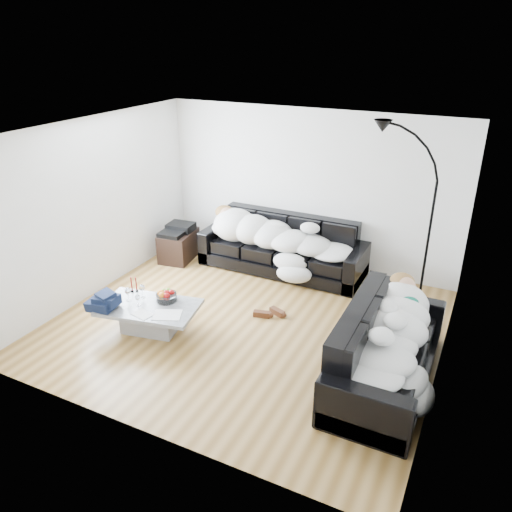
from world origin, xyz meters
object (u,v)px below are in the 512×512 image
at_px(fruit_bowl, 166,295).
at_px(stereo, 178,229).
at_px(wine_glass_a, 142,291).
at_px(shoes, 269,313).
at_px(sleeper_back, 281,235).
at_px(coffee_table, 150,318).
at_px(candle_left, 132,285).
at_px(floor_lamp, 429,232).
at_px(candle_right, 136,285).
at_px(av_cabinet, 179,245).
at_px(wine_glass_c, 138,300).
at_px(sofa_back, 282,245).
at_px(sleeper_right, 390,331).
at_px(wine_glass_b, 128,294).
at_px(sofa_right, 388,347).

xyz_separation_m(fruit_bowl, stereo, (-1.10, 1.88, 0.10)).
distance_m(wine_glass_a, shoes, 1.78).
bearing_deg(sleeper_back, fruit_bowl, -107.52).
xyz_separation_m(sleeper_back, coffee_table, (-0.83, -2.43, -0.46)).
distance_m(candle_left, floor_lamp, 4.17).
distance_m(fruit_bowl, stereo, 2.18).
bearing_deg(sleeper_back, wine_glass_a, -115.03).
height_order(candle_right, av_cabinet, candle_right).
xyz_separation_m(coffee_table, wine_glass_c, (-0.13, -0.05, 0.26)).
relative_size(fruit_bowl, wine_glass_c, 1.78).
bearing_deg(sofa_back, fruit_bowl, -107.15).
relative_size(fruit_bowl, wine_glass_a, 1.54).
distance_m(sleeper_back, sleeper_right, 3.05).
height_order(wine_glass_b, stereo, stereo).
height_order(sleeper_right, wine_glass_b, sleeper_right).
bearing_deg(wine_glass_c, coffee_table, 22.28).
height_order(fruit_bowl, av_cabinet, fruit_bowl).
bearing_deg(sofa_right, candle_left, 92.15).
bearing_deg(candle_left, coffee_table, -25.24).
distance_m(sleeper_back, av_cabinet, 1.87).
bearing_deg(sofa_right, coffee_table, 96.37).
height_order(sofa_right, stereo, sofa_right).
bearing_deg(sleeper_right, candle_left, 92.15).
bearing_deg(sofa_back, candle_right, -118.77).
relative_size(sofa_right, sleeper_back, 0.96).
bearing_deg(sofa_right, sofa_back, 46.00).
relative_size(sofa_back, wine_glass_c, 17.49).
bearing_deg(candle_left, candle_right, 37.52).
height_order(sleeper_back, candle_right, sleeper_back).
distance_m(wine_glass_a, wine_glass_c, 0.24).
bearing_deg(wine_glass_c, av_cabinet, 111.19).
distance_m(sofa_right, av_cabinet, 4.39).
distance_m(sleeper_right, shoes, 2.01).
bearing_deg(candle_right, shoes, 25.26).
xyz_separation_m(shoes, stereo, (-2.23, 1.06, 0.51)).
relative_size(fruit_bowl, wine_glass_b, 1.46).
bearing_deg(coffee_table, wine_glass_a, 144.20).
bearing_deg(sofa_right, wine_glass_c, 97.07).
xyz_separation_m(sofa_right, stereo, (-4.02, 1.75, 0.11)).
relative_size(sleeper_right, wine_glass_b, 10.00).
xyz_separation_m(sleeper_back, wine_glass_c, (-0.97, -2.49, -0.20)).
height_order(coffee_table, candle_left, candle_left).
bearing_deg(fruit_bowl, sofa_right, 2.50).
relative_size(wine_glass_b, av_cabinet, 0.26).
height_order(wine_glass_c, floor_lamp, floor_lamp).
bearing_deg(sleeper_right, sofa_back, 46.00).
relative_size(sofa_right, wine_glass_c, 14.24).
xyz_separation_m(sofa_back, fruit_bowl, (-0.70, -2.27, 0.01)).
bearing_deg(floor_lamp, sofa_back, 162.30).
height_order(sleeper_back, fruit_bowl, sleeper_back).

